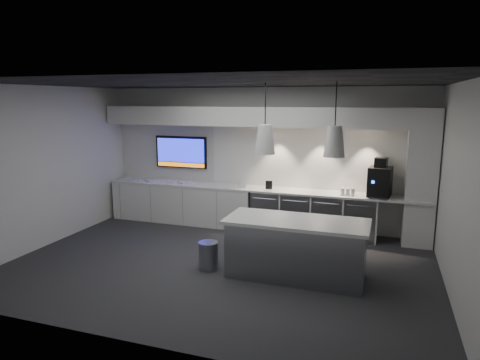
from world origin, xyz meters
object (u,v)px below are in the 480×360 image
(wall_tv, at_px, (181,152))
(island, at_px, (296,248))
(coffee_machine, at_px, (380,180))
(bin, at_px, (208,255))

(wall_tv, xyz_separation_m, island, (3.20, -2.51, -1.09))
(island, height_order, coffee_machine, coffee_machine)
(island, distance_m, coffee_machine, 2.65)
(wall_tv, relative_size, coffee_machine, 1.67)
(island, distance_m, bin, 1.45)
(wall_tv, bearing_deg, island, -38.08)
(wall_tv, relative_size, bin, 2.73)
(bin, xyz_separation_m, coffee_machine, (2.59, 2.41, 0.98))
(wall_tv, height_order, coffee_machine, wall_tv)
(island, relative_size, bin, 4.78)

